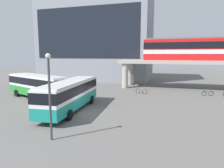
{
  "coord_description": "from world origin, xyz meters",
  "views": [
    {
      "loc": [
        8.78,
        -18.58,
        6.0
      ],
      "look_at": [
        1.13,
        6.64,
        2.2
      ],
      "focal_mm": 32.65,
      "sensor_mm": 36.0,
      "label": 1
    }
  ],
  "objects": [
    {
      "name": "bus_secondary",
      "position": [
        -9.12,
        4.96,
        1.99
      ],
      "size": [
        11.2,
        6.43,
        3.22
      ],
      "color": "#268C33",
      "rests_on": "ground_plane"
    },
    {
      "name": "bicycle_orange",
      "position": [
        4.1,
        12.56,
        0.36
      ],
      "size": [
        1.77,
        0.36,
        1.04
      ],
      "color": "black",
      "rests_on": "ground_plane"
    },
    {
      "name": "train",
      "position": [
        16.15,
        19.38,
        7.0
      ],
      "size": [
        25.27,
        2.96,
        3.84
      ],
      "color": "red",
      "rests_on": "elevated_platform"
    },
    {
      "name": "ground_plane",
      "position": [
        0.0,
        10.0,
        0.0
      ],
      "size": [
        120.0,
        120.0,
        0.0
      ],
      "primitive_type": "plane",
      "color": "#605E5B"
    },
    {
      "name": "station_building",
      "position": [
        -9.75,
        29.28,
        9.75
      ],
      "size": [
        26.34,
        13.23,
        19.5
      ],
      "color": "gray",
      "rests_on": "ground_plane"
    },
    {
      "name": "bus_main",
      "position": [
        -1.74,
        0.64,
        1.99
      ],
      "size": [
        3.4,
        11.21,
        3.22
      ],
      "color": "teal",
      "rests_on": "ground_plane"
    },
    {
      "name": "lamp_post",
      "position": [
        0.67,
        -6.65,
        3.61
      ],
      "size": [
        0.36,
        0.36,
        6.1
      ],
      "color": "#3F3F44",
      "rests_on": "ground_plane"
    },
    {
      "name": "bicycle_green",
      "position": [
        13.72,
        13.76,
        0.36
      ],
      "size": [
        1.71,
        0.65,
        1.04
      ],
      "color": "black",
      "rests_on": "ground_plane"
    },
    {
      "name": "elevated_platform",
      "position": [
        15.27,
        19.38,
        4.33
      ],
      "size": [
        32.12,
        5.85,
        5.04
      ],
      "color": "#ADA89E",
      "rests_on": "ground_plane"
    }
  ]
}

